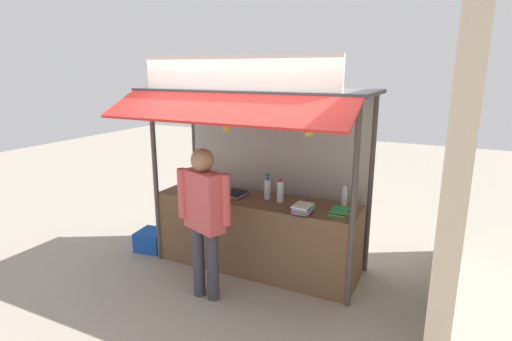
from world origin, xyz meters
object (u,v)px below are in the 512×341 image
at_px(magazine_stack_back_right, 303,209).
at_px(water_bottle_front_right, 344,197).
at_px(water_bottle_back_left, 268,185).
at_px(magazine_stack_far_left, 236,194).
at_px(banana_bunch_leftmost, 227,124).
at_px(banana_bunch_inner_left, 309,128).
at_px(vendor_person, 204,211).
at_px(water_bottle_right, 267,189).
at_px(water_bottle_far_right, 203,176).
at_px(magazine_stack_mid_right, 340,212).
at_px(plastic_crate, 152,240).
at_px(water_bottle_left, 280,191).

bearing_deg(magazine_stack_back_right, water_bottle_front_right, 53.94).
height_order(water_bottle_back_left, magazine_stack_back_right, water_bottle_back_left).
height_order(magazine_stack_far_left, banana_bunch_leftmost, banana_bunch_leftmost).
distance_m(banana_bunch_inner_left, vendor_person, 1.36).
relative_size(magazine_stack_far_left, vendor_person, 0.19).
bearing_deg(water_bottle_right, water_bottle_far_right, 171.97).
bearing_deg(water_bottle_right, water_bottle_back_left, 113.56).
relative_size(water_bottle_far_right, magazine_stack_back_right, 1.03).
height_order(water_bottle_back_left, banana_bunch_inner_left, banana_bunch_inner_left).
bearing_deg(water_bottle_far_right, water_bottle_right, -8.03).
distance_m(water_bottle_front_right, water_bottle_far_right, 1.88).
xyz_separation_m(magazine_stack_mid_right, vendor_person, (-1.22, -0.76, 0.07)).
xyz_separation_m(magazine_stack_back_right, magazine_stack_mid_right, (0.36, 0.15, -0.02)).
height_order(water_bottle_far_right, vendor_person, vendor_person).
distance_m(magazine_stack_back_right, magazine_stack_mid_right, 0.39).
distance_m(water_bottle_right, water_bottle_far_right, 1.01).
height_order(banana_bunch_leftmost, vendor_person, banana_bunch_leftmost).
relative_size(magazine_stack_mid_right, plastic_crate, 0.76).
relative_size(water_bottle_front_right, water_bottle_far_right, 0.83).
relative_size(water_bottle_right, vendor_person, 0.16).
distance_m(water_bottle_back_left, water_bottle_far_right, 0.93).
bearing_deg(vendor_person, water_bottle_far_right, 144.36).
relative_size(water_bottle_far_right, vendor_person, 0.17).
relative_size(water_bottle_far_right, banana_bunch_leftmost, 0.87).
xyz_separation_m(water_bottle_left, water_bottle_far_right, (-1.18, 0.17, -0.00)).
distance_m(water_bottle_left, banana_bunch_leftmost, 1.02).
distance_m(water_bottle_right, plastic_crate, 1.87).
height_order(water_bottle_left, magazine_stack_back_right, water_bottle_left).
bearing_deg(magazine_stack_mid_right, banana_bunch_inner_left, -126.07).
height_order(banana_bunch_inner_left, vendor_person, banana_bunch_inner_left).
xyz_separation_m(water_bottle_back_left, water_bottle_far_right, (-0.93, -0.02, 0.00)).
bearing_deg(magazine_stack_back_right, water_bottle_right, 152.24).
height_order(water_bottle_right, magazine_stack_mid_right, water_bottle_right).
height_order(water_bottle_far_right, banana_bunch_inner_left, banana_bunch_inner_left).
xyz_separation_m(banana_bunch_inner_left, vendor_person, (-0.97, -0.41, -0.86)).
bearing_deg(water_bottle_back_left, water_bottle_far_right, -178.63).
distance_m(magazine_stack_back_right, banana_bunch_leftmost, 1.22).
bearing_deg(water_bottle_left, plastic_crate, -174.24).
bearing_deg(banana_bunch_leftmost, water_bottle_right, 62.57).
xyz_separation_m(water_bottle_left, magazine_stack_back_right, (0.38, -0.26, -0.08)).
bearing_deg(plastic_crate, banana_bunch_leftmost, -11.34).
relative_size(magazine_stack_back_right, magazine_stack_far_left, 0.85).
bearing_deg(water_bottle_far_right, water_bottle_front_right, 0.46).
distance_m(magazine_stack_far_left, plastic_crate, 1.47).
bearing_deg(magazine_stack_back_right, plastic_crate, 177.97).
bearing_deg(magazine_stack_far_left, water_bottle_far_right, 161.32).
distance_m(water_bottle_far_right, magazine_stack_far_left, 0.64).
bearing_deg(magazine_stack_mid_right, vendor_person, -148.09).
xyz_separation_m(water_bottle_right, plastic_crate, (-1.63, -0.22, -0.89)).
relative_size(water_bottle_back_left, magazine_stack_far_left, 0.85).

